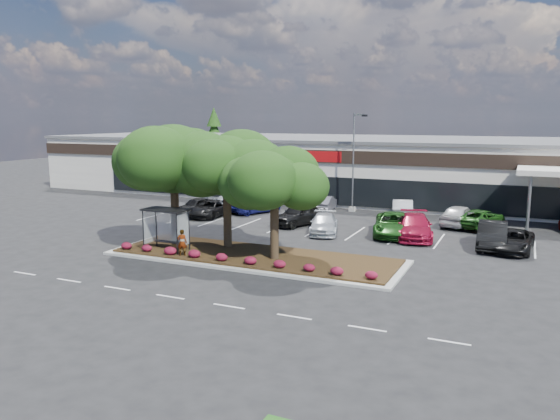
% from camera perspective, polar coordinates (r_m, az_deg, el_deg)
% --- Properties ---
extents(ground, '(160.00, 160.00, 0.00)m').
position_cam_1_polar(ground, '(28.81, -2.79, -7.36)').
color(ground, black).
rests_on(ground, ground).
extents(retail_store, '(80.40, 25.20, 6.25)m').
position_cam_1_polar(retail_store, '(59.97, 12.19, 4.40)').
color(retail_store, white).
rests_on(retail_store, ground).
extents(landscape_island, '(18.00, 6.00, 0.26)m').
position_cam_1_polar(landscape_island, '(33.08, -2.73, -4.88)').
color(landscape_island, '#A8A9A3').
rests_on(landscape_island, ground).
extents(lane_markings, '(33.12, 20.06, 0.01)m').
position_cam_1_polar(lane_markings, '(38.12, 4.18, -3.13)').
color(lane_markings, silver).
rests_on(lane_markings, ground).
extents(shrub_row, '(17.00, 0.80, 0.50)m').
position_cam_1_polar(shrub_row, '(31.19, -4.49, -5.07)').
color(shrub_row, maroon).
rests_on(shrub_row, landscape_island).
extents(bus_shelter, '(2.75, 1.55, 2.59)m').
position_cam_1_polar(bus_shelter, '(34.57, -11.70, -0.74)').
color(bus_shelter, black).
rests_on(bus_shelter, landscape_island).
extents(island_tree_west, '(7.20, 7.20, 7.89)m').
position_cam_1_polar(island_tree_west, '(35.82, -11.00, 2.71)').
color(island_tree_west, '#17370D').
rests_on(island_tree_west, landscape_island).
extents(island_tree_mid, '(6.60, 6.60, 7.32)m').
position_cam_1_polar(island_tree_mid, '(34.57, -5.57, 2.12)').
color(island_tree_mid, '#17370D').
rests_on(island_tree_mid, landscape_island).
extents(island_tree_east, '(5.80, 5.80, 6.50)m').
position_cam_1_polar(island_tree_east, '(31.48, -0.59, 0.68)').
color(island_tree_east, '#17370D').
rests_on(island_tree_east, landscape_island).
extents(conifer_north_west, '(4.40, 4.40, 10.00)m').
position_cam_1_polar(conifer_north_west, '(82.44, -6.87, 7.20)').
color(conifer_north_west, '#17370D').
rests_on(conifer_north_west, ground).
extents(person_waiting, '(0.68, 0.58, 1.59)m').
position_cam_1_polar(person_waiting, '(33.13, -10.19, -3.35)').
color(person_waiting, '#594C47').
rests_on(person_waiting, landscape_island).
extents(light_pole, '(1.43, 0.54, 8.80)m').
position_cam_1_polar(light_pole, '(49.37, 7.77, 4.27)').
color(light_pole, '#A8A9A3').
rests_on(light_pole, ground).
extents(car_0, '(2.67, 4.46, 1.42)m').
position_cam_1_polar(car_0, '(48.75, -8.73, 0.44)').
color(car_0, black).
rests_on(car_0, ground).
extents(car_1, '(2.50, 5.08, 1.39)m').
position_cam_1_polar(car_1, '(47.14, -7.21, 0.14)').
color(car_1, black).
rests_on(car_1, ground).
extents(car_2, '(3.66, 5.31, 1.68)m').
position_cam_1_polar(car_2, '(43.07, 2.00, -0.49)').
color(car_2, black).
rests_on(car_2, ground).
extents(car_3, '(3.26, 5.14, 1.39)m').
position_cam_1_polar(car_3, '(40.24, 4.60, -1.45)').
color(car_3, '#B2B8BF').
rests_on(car_3, ground).
extents(car_4, '(3.79, 6.28, 1.63)m').
position_cam_1_polar(car_4, '(40.13, 11.78, -1.48)').
color(car_4, '#1F5618').
rests_on(car_4, ground).
extents(car_5, '(3.52, 6.08, 1.66)m').
position_cam_1_polar(car_5, '(39.64, 13.89, -1.68)').
color(car_5, maroon).
rests_on(car_5, ground).
extents(car_6, '(2.66, 5.07, 1.36)m').
position_cam_1_polar(car_6, '(37.74, 23.17, -2.97)').
color(car_6, black).
rests_on(car_6, ground).
extents(car_7, '(1.96, 5.21, 1.70)m').
position_cam_1_polar(car_7, '(38.20, 21.31, -2.45)').
color(car_7, black).
rests_on(car_7, ground).
extents(car_9, '(3.59, 5.72, 1.55)m').
position_cam_1_polar(car_9, '(49.86, -4.71, 0.79)').
color(car_9, '#AEB4BB').
rests_on(car_9, ground).
extents(car_10, '(4.29, 5.66, 1.43)m').
position_cam_1_polar(car_10, '(48.86, -2.58, 0.57)').
color(car_10, navy).
rests_on(car_10, ground).
extents(car_11, '(2.02, 4.41, 1.40)m').
position_cam_1_polar(car_11, '(49.89, 4.73, 0.72)').
color(car_11, '#5B5B63').
rests_on(car_11, ground).
extents(car_13, '(2.64, 4.97, 1.56)m').
position_cam_1_polar(car_13, '(47.59, 12.66, 0.17)').
color(car_13, '#BBBBBB').
rests_on(car_13, ground).
extents(car_14, '(2.80, 5.23, 1.69)m').
position_cam_1_polar(car_14, '(44.92, 18.20, -0.54)').
color(car_14, '#B9B9B9').
rests_on(car_14, ground).
extents(car_15, '(3.80, 5.70, 1.45)m').
position_cam_1_polar(car_15, '(44.67, 20.22, -0.87)').
color(car_15, '#194813').
rests_on(car_15, ground).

